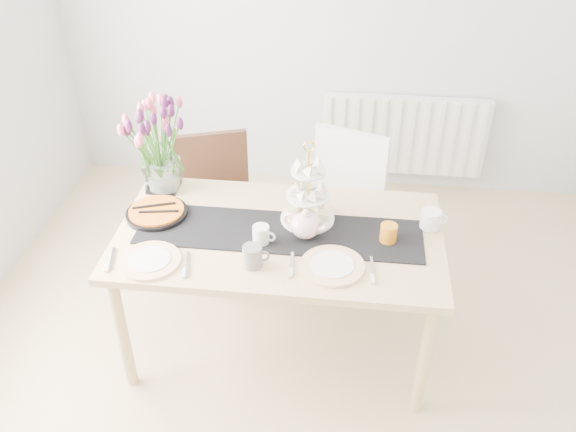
# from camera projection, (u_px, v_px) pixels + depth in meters

# --- Properties ---
(room_shell) EXTENTS (4.50, 4.50, 4.50)m
(room_shell) POSITION_uv_depth(u_px,v_px,m) (315.00, 194.00, 2.26)
(room_shell) COLOR tan
(room_shell) RESTS_ON ground
(radiator) EXTENTS (1.20, 0.08, 0.60)m
(radiator) POSITION_uv_depth(u_px,v_px,m) (403.00, 135.00, 4.49)
(radiator) COLOR white
(radiator) RESTS_ON room_shell
(dining_table) EXTENTS (1.60, 0.90, 0.75)m
(dining_table) POSITION_uv_depth(u_px,v_px,m) (279.00, 245.00, 3.04)
(dining_table) COLOR #DAB575
(dining_table) RESTS_ON ground
(chair_brown) EXTENTS (0.56, 0.56, 0.89)m
(chair_brown) POSITION_uv_depth(u_px,v_px,m) (216.00, 197.00, 3.69)
(chair_brown) COLOR #362113
(chair_brown) RESTS_ON ground
(chair_white) EXTENTS (0.58, 0.58, 0.92)m
(chair_white) POSITION_uv_depth(u_px,v_px,m) (342.00, 197.00, 3.65)
(chair_white) COLOR white
(chair_white) RESTS_ON ground
(table_runner) EXTENTS (1.40, 0.35, 0.01)m
(table_runner) POSITION_uv_depth(u_px,v_px,m) (279.00, 232.00, 2.99)
(table_runner) COLOR black
(table_runner) RESTS_ON dining_table
(tulip_vase) EXTENTS (0.60, 0.60, 0.51)m
(tulip_vase) POSITION_uv_depth(u_px,v_px,m) (157.00, 134.00, 3.15)
(tulip_vase) COLOR silver
(tulip_vase) RESTS_ON dining_table
(cake_stand) EXTENTS (0.27, 0.27, 0.40)m
(cake_stand) POSITION_uv_depth(u_px,v_px,m) (308.00, 202.00, 3.01)
(cake_stand) COLOR gold
(cake_stand) RESTS_ON dining_table
(teapot) EXTENTS (0.28, 0.26, 0.15)m
(teapot) POSITION_uv_depth(u_px,v_px,m) (305.00, 225.00, 2.92)
(teapot) COLOR white
(teapot) RESTS_ON dining_table
(cream_jug) EXTENTS (0.11, 0.11, 0.10)m
(cream_jug) POSITION_uv_depth(u_px,v_px,m) (430.00, 219.00, 3.00)
(cream_jug) COLOR white
(cream_jug) RESTS_ON dining_table
(tart_tin) EXTENTS (0.31, 0.31, 0.04)m
(tart_tin) POSITION_uv_depth(u_px,v_px,m) (157.00, 213.00, 3.10)
(tart_tin) COLOR black
(tart_tin) RESTS_ON dining_table
(mug_grey) EXTENTS (0.10, 0.10, 0.11)m
(mug_grey) POSITION_uv_depth(u_px,v_px,m) (252.00, 256.00, 2.76)
(mug_grey) COLOR slate
(mug_grey) RESTS_ON dining_table
(mug_white) EXTENTS (0.09, 0.09, 0.10)m
(mug_white) POSITION_uv_depth(u_px,v_px,m) (261.00, 235.00, 2.90)
(mug_white) COLOR silver
(mug_white) RESTS_ON dining_table
(mug_orange) EXTENTS (0.11, 0.11, 0.10)m
(mug_orange) POSITION_uv_depth(u_px,v_px,m) (388.00, 234.00, 2.91)
(mug_orange) COLOR orange
(mug_orange) RESTS_ON dining_table
(plate_left) EXTENTS (0.35, 0.35, 0.01)m
(plate_left) POSITION_uv_depth(u_px,v_px,m) (150.00, 261.00, 2.80)
(plate_left) COLOR white
(plate_left) RESTS_ON dining_table
(plate_right) EXTENTS (0.32, 0.32, 0.02)m
(plate_right) POSITION_uv_depth(u_px,v_px,m) (332.00, 266.00, 2.77)
(plate_right) COLOR white
(plate_right) RESTS_ON dining_table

